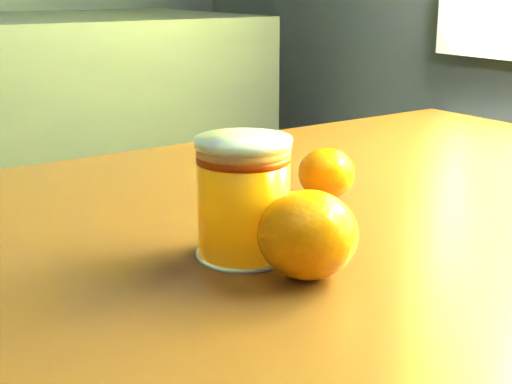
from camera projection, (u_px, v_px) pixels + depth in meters
table at (339, 321)px, 0.66m from camera, size 1.04×0.74×0.77m
juice_glass at (244, 198)px, 0.54m from camera, size 0.07×0.07×0.09m
orange_front at (308, 234)px, 0.51m from camera, size 0.08×0.08×0.06m
orange_back at (326, 173)px, 0.70m from camera, size 0.06×0.06×0.05m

